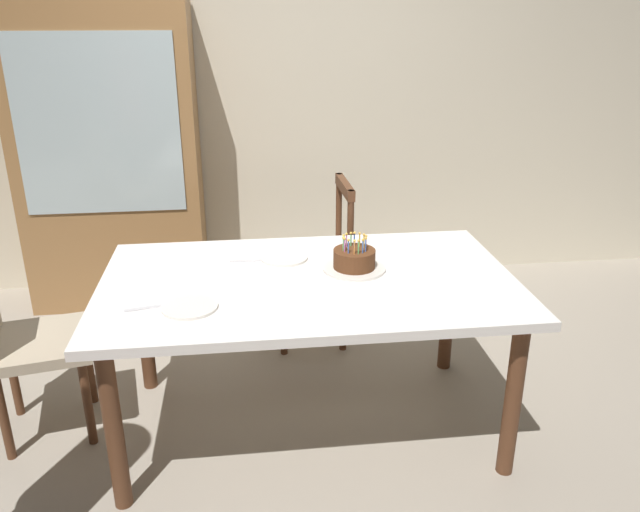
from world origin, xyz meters
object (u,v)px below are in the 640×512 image
Objects in this scene: plate_near_celebrant at (190,307)px; chair_spindle_back at (315,266)px; plate_far_side at (284,258)px; china_cabinet at (110,159)px; dining_table at (309,295)px; chair_upholstered at (16,330)px; birthday_cake at (354,261)px.

plate_near_celebrant is 0.23× the size of chair_spindle_back.
plate_near_celebrant and plate_far_side have the same top height.
china_cabinet is (-1.00, 1.32, 0.19)m from plate_far_side.
chair_spindle_back is at bearing 60.50° from plate_near_celebrant.
chair_upholstered is at bearing 175.38° from dining_table.
birthday_cake is at bearing -83.56° from chair_spindle_back.
birthday_cake is (0.21, 0.07, 0.12)m from dining_table.
chair_spindle_back reaches higher than plate_far_side.
dining_table is at bearing -4.62° from chair_upholstered.
plate_near_celebrant is 0.62m from plate_far_side.
dining_table is at bearing -69.39° from plate_far_side.
birthday_cake is 0.35m from plate_far_side.
china_cabinet is at bearing 124.92° from dining_table.
plate_near_celebrant is 1.90m from china_cabinet.
chair_spindle_back is at bearing 27.95° from chair_upholstered.
chair_spindle_back is at bearing -30.46° from china_cabinet.
china_cabinet reaches higher than birthday_cake.
chair_upholstered is (-1.28, 0.10, -0.14)m from dining_table.
china_cabinet is (-1.09, 1.56, 0.28)m from dining_table.
chair_upholstered is 1.53m from china_cabinet.
chair_upholstered is at bearing -152.05° from chair_spindle_back.
chair_upholstered is (-1.40, -0.74, 0.07)m from chair_spindle_back.
birthday_cake reaches higher than plate_far_side.
chair_spindle_back reaches higher than birthday_cake.
plate_far_side reaches higher than dining_table.
dining_table is 1.29m from chair_upholstered.
dining_table is 0.93× the size of china_cabinet.
plate_near_celebrant is at bearing -130.24° from plate_far_side.
chair_upholstered is at bearing 156.70° from plate_near_celebrant.
plate_far_side is at bearing 150.80° from birthday_cake.
china_cabinet is (0.19, 1.45, 0.42)m from chair_upholstered.
china_cabinet is at bearing 127.08° from plate_far_side.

